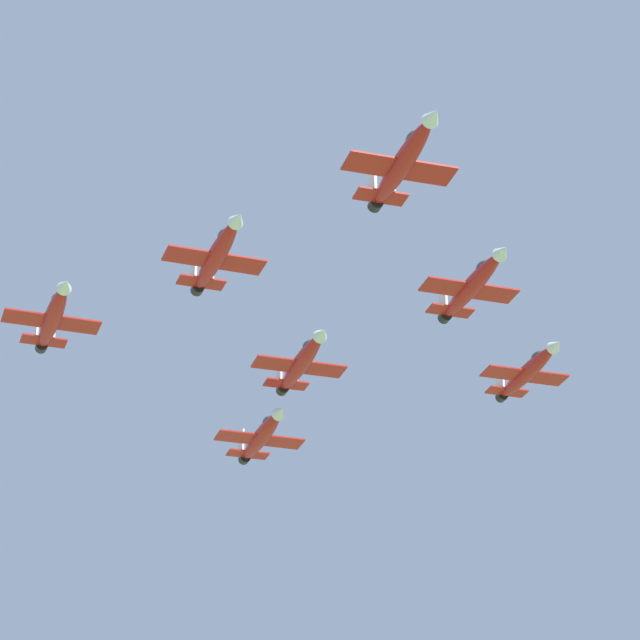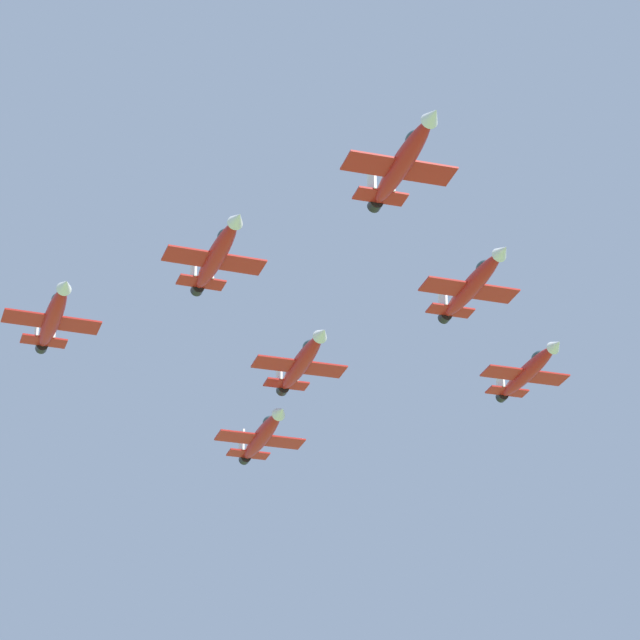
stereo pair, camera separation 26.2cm
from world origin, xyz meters
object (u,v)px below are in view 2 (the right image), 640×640
jet_right_outer (53,317)px  jet_slot_rear (301,362)px  jet_trailing (262,436)px  jet_lead (402,162)px  jet_right_wingman (216,255)px  jet_left_outer (527,372)px  jet_left_wingman (472,285)px

jet_right_outer → jet_slot_rear: size_ratio=1.00×
jet_slot_rear → jet_trailing: (-17.40, 3.37, -2.88)m
jet_lead → jet_right_wingman: (-20.27, -11.42, -4.11)m
jet_lead → jet_right_wingman: size_ratio=1.05×
jet_lead → jet_left_outer: jet_lead is taller
jet_left_wingman → jet_left_outer: jet_left_wingman is taller
jet_lead → jet_left_wingman: bearing=140.6°
jet_right_wingman → jet_left_outer: size_ratio=1.01×
jet_trailing → jet_right_wingman: bearing=-23.1°
jet_right_wingman → jet_left_outer: (-8.81, 47.75, -0.27)m
jet_right_wingman → jet_left_outer: 48.56m
jet_right_wingman → jet_slot_rear: bearing=138.6°
jet_left_wingman → jet_lead: bearing=-40.1°
jet_lead → jet_trailing: 54.14m
jet_lead → jet_right_outer: (-40.54, -22.85, -5.56)m
jet_right_wingman → jet_trailing: size_ratio=0.97×
jet_right_wingman → jet_left_outer: jet_right_wingman is taller
jet_lead → jet_right_wingman: jet_lead is taller
jet_slot_rear → jet_trailing: jet_slot_rear is taller
jet_left_outer → jet_left_wingman: bearing=-39.6°
jet_lead → jet_right_wingman: bearing=-138.6°
jet_right_wingman → jet_right_outer: bearing=-140.7°
jet_lead → jet_left_outer: 46.74m
jet_right_wingman → jet_right_outer: size_ratio=0.98×
jet_right_wingman → jet_trailing: jet_right_wingman is taller
jet_left_wingman → jet_trailing: (-37.68, -8.05, -7.00)m
jet_lead → jet_right_outer: 46.87m
jet_left_outer → jet_trailing: size_ratio=0.96×
jet_lead → jet_right_outer: size_ratio=1.03×
jet_left_outer → jet_slot_rear: bearing=-89.3°
jet_lead → jet_left_wingman: 23.47m
jet_lead → jet_trailing: (-52.22, 10.11, -10.09)m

